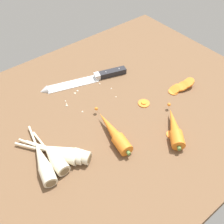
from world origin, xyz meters
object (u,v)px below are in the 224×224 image
Objects in this scene: parsnip_front at (53,157)px; carrot_slice_stray_mid at (144,103)px; chefs_knife at (83,80)px; carrot_slice_stray_near at (172,134)px; parsnip_mid_left at (68,152)px; whole_carrot_second at (175,128)px; parsnip_outer at (60,153)px; carrot_slice_stack at (182,86)px; whole_carrot at (114,133)px; parsnip_back at (43,162)px; parsnip_mid_right at (57,152)px.

parsnip_front reaches higher than carrot_slice_stray_mid.
carrot_slice_stray_near is at bearing -79.57° from chefs_knife.
carrot_slice_stray_near is at bearing -24.17° from parsnip_mid_left.
whole_carrot_second is at bearing -22.12° from parsnip_front.
parsnip_outer is 52.08cm from carrot_slice_stack.
parsnip_front is (-35.83, 14.57, -0.12)cm from whole_carrot_second.
whole_carrot is at bearing 144.50° from carrot_slice_stray_near.
parsnip_back is 5.47cm from parsnip_outer.
parsnip_front is at bearing 156.85° from carrot_slice_stray_near.
parsnip_mid_left reaches higher than carrot_slice_stray_near.
parsnip_mid_right reaches higher than carrot_slice_stray_mid.
whole_carrot_second is at bearing -144.90° from carrot_slice_stack.
parsnip_front reaches higher than carrot_slice_stray_near.
parsnip_outer is at bearing 147.59° from parsnip_mid_left.
carrot_slice_stack is (50.03, -0.47, -0.79)cm from parsnip_mid_left.
parsnip_mid_left is 5.74× the size of carrot_slice_stray_near.
parsnip_front is at bearing -176.74° from parsnip_outer.
parsnip_front is at bearing -7.19° from parsnip_back.
parsnip_mid_left and parsnip_outer have the same top height.
whole_carrot_second is 16.03cm from carrot_slice_stray_mid.
parsnip_mid_right is 0.80cm from parsnip_outer.
parsnip_outer reaches higher than carrot_slice_stack.
carrot_slice_stack is 23.67cm from carrot_slice_stray_near.
chefs_knife reaches higher than carrot_slice_stray_near.
chefs_knife is at bearing 44.78° from parsnip_outer.
parsnip_mid_left is (-15.23, 2.83, -0.12)cm from whole_carrot.
whole_carrot reaches higher than parsnip_outer.
whole_carrot_second reaches higher than carrot_slice_stack.
whole_carrot reaches higher than parsnip_back.
whole_carrot_second is 0.84× the size of parsnip_mid_right.
carrot_slice_stray_mid is at bearing 170.15° from carrot_slice_stack.
whole_carrot_second reaches higher than parsnip_mid_right.
whole_carrot reaches higher than carrot_slice_stray_mid.
parsnip_mid_left is 0.98× the size of parsnip_outer.
whole_carrot_second is 3.84× the size of carrot_slice_stray_mid.
carrot_slice_stray_mid is at bearing 1.89° from parsnip_outer.
whole_carrot is at bearing -11.60° from parsnip_front.
parsnip_mid_left and parsnip_mid_right have the same top height.
carrot_slice_stray_mid is at bearing 1.23° from parsnip_back.
parsnip_mid_right is (-25.49, -24.20, 1.33)cm from chefs_knife.
chefs_knife is 40.51cm from whole_carrot_second.
carrot_slice_stray_mid is at bearing -66.73° from chefs_knife.
whole_carrot_second is 22.52cm from carrot_slice_stack.
carrot_slice_stray_near is (-1.24, -0.22, -1.74)cm from whole_carrot_second.
parsnip_outer is (5.46, -0.29, 0.00)cm from parsnip_back.
parsnip_front is 54.27cm from carrot_slice_stack.
carrot_slice_stack is at bearing -9.85° from carrot_slice_stray_mid.
parsnip_mid_right is at bearing 24.31° from parsnip_front.
chefs_knife is 1.74× the size of parsnip_outer.
chefs_knife is at bearing 74.91° from whole_carrot.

